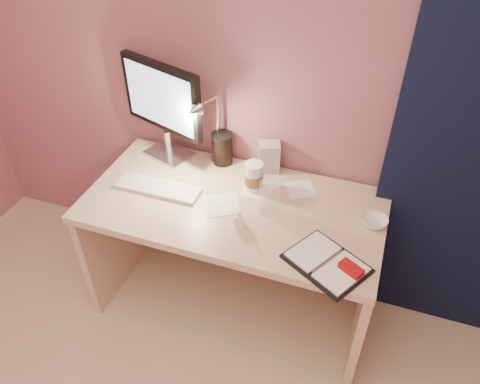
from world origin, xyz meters
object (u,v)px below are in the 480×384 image
(monitor, at_px, (164,103))
(bowl, at_px, (375,222))
(dark_jar, at_px, (222,150))
(lotion_bottle, at_px, (239,218))
(desk, at_px, (238,228))
(desk_lamp, at_px, (217,129))
(planner, at_px, (329,263))
(coffee_cup, at_px, (254,177))
(keyboard, at_px, (158,188))
(clear_cup, at_px, (269,197))
(product_box, at_px, (269,157))

(monitor, xyz_separation_m, bowl, (1.10, -0.19, -0.29))
(bowl, relative_size, dark_jar, 0.78)
(lotion_bottle, distance_m, dark_jar, 0.50)
(desk, relative_size, bowl, 11.95)
(monitor, relative_size, desk_lamp, 1.30)
(planner, height_order, bowl, planner)
(desk, xyz_separation_m, coffee_cup, (0.06, 0.07, 0.29))
(planner, xyz_separation_m, dark_jar, (-0.66, 0.53, 0.06))
(keyboard, xyz_separation_m, lotion_bottle, (0.46, -0.12, 0.04))
(dark_jar, bearing_deg, clear_cup, -40.66)
(bowl, bearing_deg, desk, 179.68)
(coffee_cup, distance_m, lotion_bottle, 0.28)
(desk, distance_m, monitor, 0.73)
(planner, relative_size, dark_jar, 2.55)
(lotion_bottle, xyz_separation_m, dark_jar, (-0.24, 0.43, 0.03))
(coffee_cup, xyz_separation_m, clear_cup, (0.12, -0.13, 0.01))
(planner, height_order, dark_jar, dark_jar)
(planner, relative_size, desk_lamp, 0.96)
(bowl, bearing_deg, dark_jar, 164.31)
(monitor, bearing_deg, keyboard, -56.42)
(monitor, distance_m, lotion_bottle, 0.72)
(coffee_cup, xyz_separation_m, product_box, (0.02, 0.17, 0.01))
(planner, bearing_deg, desk_lamp, 175.68)
(planner, relative_size, coffee_cup, 2.64)
(desk, xyz_separation_m, monitor, (-0.46, 0.19, 0.54))
(monitor, xyz_separation_m, lotion_bottle, (0.53, -0.40, -0.26))
(planner, height_order, lotion_bottle, lotion_bottle)
(clear_cup, distance_m, lotion_bottle, 0.17)
(bowl, bearing_deg, monitor, 170.13)
(coffee_cup, height_order, clear_cup, clear_cup)
(lotion_bottle, xyz_separation_m, desk_lamp, (-0.24, 0.34, 0.20))
(monitor, bearing_deg, desk_lamp, 8.43)
(monitor, bearing_deg, planner, -8.85)
(coffee_cup, relative_size, product_box, 0.92)
(dark_jar, relative_size, desk_lamp, 0.38)
(keyboard, bearing_deg, desk, 13.82)
(bowl, relative_size, desk_lamp, 0.29)
(clear_cup, height_order, bowl, clear_cup)
(desk, distance_m, bowl, 0.69)
(keyboard, xyz_separation_m, coffee_cup, (0.44, 0.16, 0.06))
(clear_cup, distance_m, bowl, 0.48)
(coffee_cup, height_order, desk_lamp, desk_lamp)
(keyboard, bearing_deg, coffee_cup, 19.98)
(monitor, distance_m, coffee_cup, 0.58)
(desk, relative_size, clear_cup, 8.80)
(monitor, height_order, planner, monitor)
(planner, distance_m, clear_cup, 0.41)
(planner, distance_m, dark_jar, 0.85)
(keyboard, xyz_separation_m, desk_lamp, (0.22, 0.23, 0.24))
(monitor, distance_m, bowl, 1.15)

